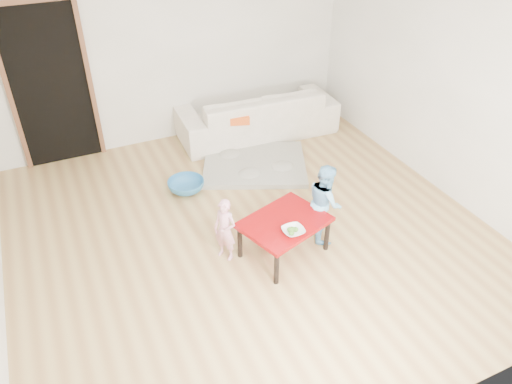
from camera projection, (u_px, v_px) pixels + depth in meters
floor at (248, 231)px, 5.52m from camera, size 5.00×5.00×0.01m
back_wall at (171, 48)px, 6.65m from camera, size 5.00×0.02×2.60m
right_wall at (449, 83)px, 5.64m from camera, size 0.02×5.00×2.60m
doorway at (51, 88)px, 6.24m from camera, size 1.02×0.08×2.11m
sofa at (257, 113)px, 7.23m from camera, size 2.31×1.00×0.66m
cushion at (234, 116)px, 6.78m from camera, size 0.50×0.47×0.11m
red_table at (284, 237)px, 5.11m from camera, size 0.99×0.86×0.42m
bowl at (293, 231)px, 4.81m from camera, size 0.21×0.21×0.05m
broccoli at (293, 231)px, 4.81m from camera, size 0.12×0.12×0.06m
child_pink at (225, 230)px, 4.98m from camera, size 0.28×0.30×0.69m
child_blue at (325, 202)px, 5.22m from camera, size 0.44×0.50×0.88m
basin at (186, 186)px, 6.13m from camera, size 0.45×0.45×0.14m
blanket at (254, 164)px, 6.63m from camera, size 1.66×1.55×0.07m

